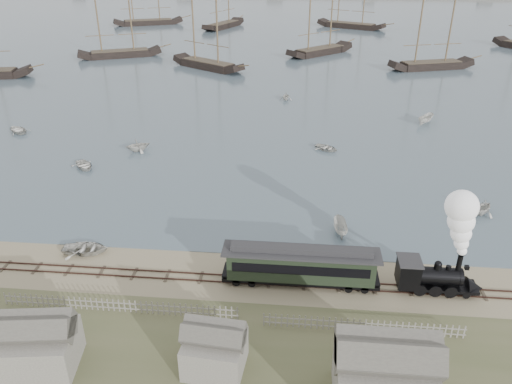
{
  "coord_description": "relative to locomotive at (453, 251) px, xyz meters",
  "views": [
    {
      "loc": [
        7.21,
        -36.98,
        26.42
      ],
      "look_at": [
        2.9,
        8.21,
        3.5
      ],
      "focal_mm": 35.0,
      "sensor_mm": 36.0,
      "label": 1
    }
  ],
  "objects": [
    {
      "name": "schooner_1",
      "position": [
        -58.96,
        89.28,
        5.92
      ],
      "size": [
        20.55,
        12.53,
        20.0
      ],
      "primitive_type": null,
      "rotation": [
        0.0,
        0.0,
        0.42
      ],
      "color": "black",
      "rests_on": "harbor_water"
    },
    {
      "name": "rowboat_6",
      "position": [
        -55.97,
        33.91,
        -3.66
      ],
      "size": [
        4.68,
        4.89,
        0.82
      ],
      "primitive_type": "imported",
      "rotation": [
        0.0,
        0.0,
        4.05
      ],
      "color": "silver",
      "rests_on": "harbor_water"
    },
    {
      "name": "rowboat_0",
      "position": [
        -40.36,
        21.74,
        -3.69
      ],
      "size": [
        4.57,
        4.47,
        0.77
      ],
      "primitive_type": "imported",
      "rotation": [
        0.0,
        0.0,
        0.72
      ],
      "color": "silver",
      "rests_on": "harbor_water"
    },
    {
      "name": "picket_fence_east",
      "position": [
        -7.29,
        -5.5,
        -4.14
      ],
      "size": [
        15.0,
        0.1,
        1.2
      ],
      "primitive_type": null,
      "color": "slate",
      "rests_on": "ground"
    },
    {
      "name": "rail_track",
      "position": [
        -19.79,
        0.0,
        -4.09
      ],
      "size": [
        120.0,
        1.8,
        0.16
      ],
      "color": "#3D2721",
      "rests_on": "ground"
    },
    {
      "name": "schooner_4",
      "position": [
        16.46,
        83.38,
        5.92
      ],
      "size": [
        20.21,
        10.33,
        20.0
      ],
      "primitive_type": null,
      "rotation": [
        0.0,
        0.0,
        0.31
      ],
      "color": "black",
      "rests_on": "harbor_water"
    },
    {
      "name": "shed_left",
      "position": [
        -29.79,
        -11.0,
        -4.14
      ],
      "size": [
        5.0,
        4.0,
        4.1
      ],
      "primitive_type": null,
      "color": "slate",
      "rests_on": "ground"
    },
    {
      "name": "rowboat_1",
      "position": [
        -35.19,
        28.16,
        -3.19
      ],
      "size": [
        4.21,
        4.37,
        1.77
      ],
      "primitive_type": "imported",
      "rotation": [
        0.0,
        0.0,
        2.11
      ],
      "color": "silver",
      "rests_on": "harbor_water"
    },
    {
      "name": "ground",
      "position": [
        -19.79,
        2.0,
        -4.14
      ],
      "size": [
        600.0,
        600.0,
        0.0
      ],
      "primitive_type": "plane",
      "color": "tan",
      "rests_on": "ground"
    },
    {
      "name": "picket_fence_west",
      "position": [
        -26.29,
        -5.0,
        -4.14
      ],
      "size": [
        19.0,
        0.1,
        1.2
      ],
      "primitive_type": null,
      "color": "slate",
      "rests_on": "ground"
    },
    {
      "name": "locomotive",
      "position": [
        0.0,
        0.0,
        0.0
      ],
      "size": [
        7.18,
        2.68,
        8.95
      ],
      "color": "black",
      "rests_on": "ground"
    },
    {
      "name": "rowboat_3",
      "position": [
        -8.91,
        30.97,
        -3.72
      ],
      "size": [
        3.97,
        4.26,
        0.72
      ],
      "primitive_type": "imported",
      "rotation": [
        0.0,
        0.0,
        0.99
      ],
      "color": "silver",
      "rests_on": "harbor_water"
    },
    {
      "name": "schooner_3",
      "position": [
        -8.58,
        97.55,
        5.92
      ],
      "size": [
        17.86,
        17.58,
        20.0
      ],
      "primitive_type": null,
      "rotation": [
        0.0,
        0.0,
        0.77
      ],
      "color": "black",
      "rests_on": "harbor_water"
    },
    {
      "name": "beached_dinghy",
      "position": [
        -32.37,
        2.9,
        -3.69
      ],
      "size": [
        3.42,
        4.54,
        0.89
      ],
      "primitive_type": "imported",
      "rotation": [
        0.0,
        0.0,
        1.66
      ],
      "color": "silver",
      "rests_on": "ground"
    },
    {
      "name": "rowboat_2",
      "position": [
        -8.25,
        8.6,
        -3.42
      ],
      "size": [
        3.48,
        1.59,
        1.3
      ],
      "primitive_type": "imported",
      "rotation": [
        0.0,
        0.0,
        3.24
      ],
      "color": "silver",
      "rests_on": "harbor_water"
    },
    {
      "name": "rowboat_4",
      "position": [
        7.22,
        14.12,
        -3.27
      ],
      "size": [
        4.04,
        4.03,
        1.61
      ],
      "primitive_type": "imported",
      "rotation": [
        0.0,
        0.0,
        5.52
      ],
      "color": "silver",
      "rests_on": "harbor_water"
    },
    {
      "name": "shed_mid",
      "position": [
        -17.79,
        -10.0,
        -4.14
      ],
      "size": [
        4.0,
        3.5,
        3.6
      ],
      "primitive_type": null,
      "color": "slate",
      "rests_on": "ground"
    },
    {
      "name": "schooner_2",
      "position": [
        -34.62,
        79.01,
        5.92
      ],
      "size": [
        18.6,
        14.6,
        20.0
      ],
      "primitive_type": null,
      "rotation": [
        0.0,
        0.0,
        -0.6
      ],
      "color": "black",
      "rests_on": "harbor_water"
    },
    {
      "name": "rowboat_7",
      "position": [
        -15.64,
        55.21,
        -3.36
      ],
      "size": [
        3.01,
        2.69,
        1.44
      ],
      "primitive_type": "imported",
      "rotation": [
        0.0,
        0.0,
        6.15
      ],
      "color": "silver",
      "rests_on": "harbor_water"
    },
    {
      "name": "rowboat_5",
      "position": [
        7.31,
        44.11,
        -3.35
      ],
      "size": [
        3.72,
        3.54,
        1.44
      ],
      "primitive_type": "imported",
      "rotation": [
        0.0,
        0.0,
        2.41
      ],
      "color": "silver",
      "rests_on": "harbor_water"
    },
    {
      "name": "harbor_water",
      "position": [
        -19.79,
        172.0,
        -4.11
      ],
      "size": [
        600.0,
        336.0,
        0.06
      ],
      "primitive_type": "cube",
      "color": "#495D69",
      "rests_on": "ground"
    },
    {
      "name": "passenger_coach",
      "position": [
        -12.13,
        0.0,
        -2.1
      ],
      "size": [
        13.22,
        2.55,
        3.21
      ],
      "color": "black",
      "rests_on": "ground"
    }
  ]
}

